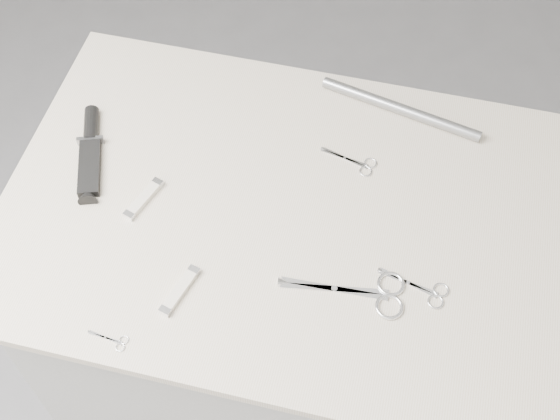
% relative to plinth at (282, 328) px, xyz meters
% --- Properties ---
extents(ground, '(4.00, 4.00, 0.01)m').
position_rel_plinth_xyz_m(ground, '(0.00, 0.00, -0.46)').
color(ground, gray).
rests_on(ground, ground).
extents(plinth, '(0.90, 0.60, 0.90)m').
position_rel_plinth_xyz_m(plinth, '(0.00, 0.00, 0.00)').
color(plinth, '#B1B0AE').
rests_on(plinth, ground).
extents(display_board, '(1.00, 0.70, 0.02)m').
position_rel_plinth_xyz_m(display_board, '(0.00, 0.00, 0.46)').
color(display_board, beige).
rests_on(display_board, plinth).
extents(large_shears, '(0.21, 0.09, 0.01)m').
position_rel_plinth_xyz_m(large_shears, '(0.18, -0.13, 0.47)').
color(large_shears, silver).
rests_on(large_shears, display_board).
extents(embroidery_scissors_a, '(0.12, 0.06, 0.00)m').
position_rel_plinth_xyz_m(embroidery_scissors_a, '(0.27, -0.10, 0.47)').
color(embroidery_scissors_a, silver).
rests_on(embroidery_scissors_a, display_board).
extents(embroidery_scissors_b, '(0.11, 0.05, 0.00)m').
position_rel_plinth_xyz_m(embroidery_scissors_b, '(0.11, 0.14, 0.47)').
color(embroidery_scissors_b, silver).
rests_on(embroidery_scissors_b, display_board).
extents(tiny_scissors, '(0.07, 0.03, 0.00)m').
position_rel_plinth_xyz_m(tiny_scissors, '(-0.20, -0.31, 0.47)').
color(tiny_scissors, silver).
rests_on(tiny_scissors, display_board).
extents(sheathed_knife, '(0.10, 0.20, 0.03)m').
position_rel_plinth_xyz_m(sheathed_knife, '(-0.38, 0.05, 0.48)').
color(sheathed_knife, black).
rests_on(sheathed_knife, display_board).
extents(pocket_knife_a, '(0.05, 0.10, 0.01)m').
position_rel_plinth_xyz_m(pocket_knife_a, '(-0.25, -0.04, 0.48)').
color(pocket_knife_a, silver).
rests_on(pocket_knife_a, display_board).
extents(pocket_knife_b, '(0.05, 0.10, 0.01)m').
position_rel_plinth_xyz_m(pocket_knife_b, '(-0.13, -0.20, 0.48)').
color(pocket_knife_b, silver).
rests_on(pocket_knife_b, display_board).
extents(metal_rail, '(0.32, 0.09, 0.02)m').
position_rel_plinth_xyz_m(metal_rail, '(0.17, 0.28, 0.48)').
color(metal_rail, gray).
rests_on(metal_rail, display_board).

